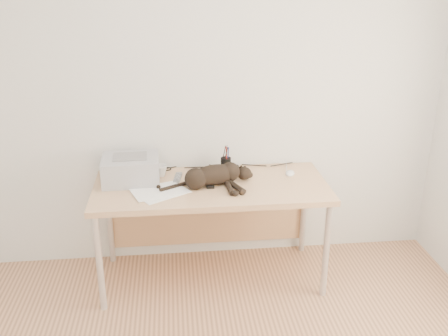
{
  "coord_description": "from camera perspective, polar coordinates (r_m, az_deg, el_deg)",
  "views": [
    {
      "loc": [
        -0.24,
        -1.74,
        2.1
      ],
      "look_at": [
        0.08,
        1.34,
        0.88
      ],
      "focal_mm": 40.0,
      "sensor_mm": 36.0,
      "label": 1
    }
  ],
  "objects": [
    {
      "name": "remote_black",
      "position": [
        3.43,
        -1.69,
        -1.65
      ],
      "size": [
        0.05,
        0.18,
        0.02
      ],
      "primitive_type": "cube",
      "rotation": [
        0.0,
        0.0,
        0.02
      ],
      "color": "black",
      "rests_on": "desk"
    },
    {
      "name": "desk",
      "position": [
        3.55,
        -1.58,
        -3.33
      ],
      "size": [
        1.6,
        0.7,
        0.74
      ],
      "color": "tan",
      "rests_on": "floor"
    },
    {
      "name": "cable_tangle",
      "position": [
        3.7,
        -1.87,
        0.07
      ],
      "size": [
        1.36,
        0.07,
        0.01
      ],
      "primitive_type": null,
      "color": "black",
      "rests_on": "desk"
    },
    {
      "name": "printer",
      "position": [
        3.51,
        -10.6,
        -0.08
      ],
      "size": [
        0.4,
        0.34,
        0.18
      ],
      "color": "#AEAEB3",
      "rests_on": "desk"
    },
    {
      "name": "wall_back",
      "position": [
        3.58,
        -2.04,
        8.64
      ],
      "size": [
        3.5,
        0.0,
        3.5
      ],
      "primitive_type": "plane",
      "rotation": [
        1.57,
        0.0,
        0.0
      ],
      "color": "silver",
      "rests_on": "floor"
    },
    {
      "name": "cat",
      "position": [
        3.38,
        -1.4,
        -0.97
      ],
      "size": [
        0.66,
        0.33,
        0.15
      ],
      "rotation": [
        0.0,
        0.0,
        0.28
      ],
      "color": "black",
      "rests_on": "desk"
    },
    {
      "name": "papers",
      "position": [
        3.33,
        -7.37,
        -2.71
      ],
      "size": [
        0.42,
        0.37,
        0.01
      ],
      "color": "white",
      "rests_on": "desk"
    },
    {
      "name": "pen_cup",
      "position": [
        3.63,
        0.21,
        0.44
      ],
      "size": [
        0.07,
        0.07,
        0.19
      ],
      "color": "black",
      "rests_on": "desk"
    },
    {
      "name": "mug",
      "position": [
        3.57,
        -7.21,
        -0.3
      ],
      "size": [
        0.13,
        0.13,
        0.08
      ],
      "primitive_type": "imported",
      "rotation": [
        0.0,
        0.0,
        0.79
      ],
      "color": "white",
      "rests_on": "desk"
    },
    {
      "name": "mouse",
      "position": [
        3.62,
        7.55,
        -0.43
      ],
      "size": [
        0.09,
        0.12,
        0.04
      ],
      "primitive_type": "ellipsoid",
      "rotation": [
        0.0,
        0.0,
        -0.31
      ],
      "color": "silver",
      "rests_on": "desk"
    },
    {
      "name": "remote_grey",
      "position": [
        3.52,
        -5.31,
        -1.09
      ],
      "size": [
        0.07,
        0.17,
        0.02
      ],
      "primitive_type": "cube",
      "rotation": [
        0.0,
        0.0,
        -0.15
      ],
      "color": "slate",
      "rests_on": "desk"
    }
  ]
}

